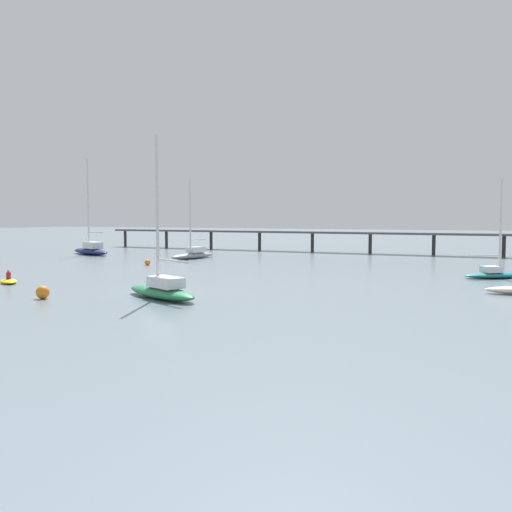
% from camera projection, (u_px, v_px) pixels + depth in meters
% --- Properties ---
extents(ground_plane, '(400.00, 400.00, 0.00)m').
position_uv_depth(ground_plane, '(161.00, 292.00, 39.94)').
color(ground_plane, slate).
extents(pier, '(83.22, 4.76, 7.06)m').
position_uv_depth(pier, '(432.00, 229.00, 77.65)').
color(pier, '#4C4C51').
rests_on(pier, ground_plane).
extents(sailboat_teal, '(6.04, 5.08, 8.71)m').
position_uv_depth(sailboat_teal, '(495.00, 272.00, 48.74)').
color(sailboat_teal, '#1E727A').
rests_on(sailboat_teal, ground_plane).
extents(sailboat_gray, '(3.18, 8.07, 10.04)m').
position_uv_depth(sailboat_gray, '(193.00, 253.00, 71.39)').
color(sailboat_gray, gray).
rests_on(sailboat_gray, ground_plane).
extents(sailboat_green, '(7.52, 4.88, 10.75)m').
position_uv_depth(sailboat_green, '(162.00, 288.00, 36.58)').
color(sailboat_green, '#287F4C').
rests_on(sailboat_green, ground_plane).
extents(sailboat_navy, '(9.72, 6.19, 13.75)m').
position_uv_depth(sailboat_navy, '(91.00, 249.00, 79.06)').
color(sailboat_navy, navy).
rests_on(sailboat_navy, ground_plane).
extents(dinghy_yellow, '(2.97, 2.65, 1.14)m').
position_uv_depth(dinghy_yellow, '(9.00, 281.00, 44.93)').
color(dinghy_yellow, yellow).
rests_on(dinghy_yellow, ground_plane).
extents(mooring_buoy_near, '(0.63, 0.63, 0.63)m').
position_uv_depth(mooring_buoy_near, '(147.00, 262.00, 61.75)').
color(mooring_buoy_near, orange).
rests_on(mooring_buoy_near, ground_plane).
extents(mooring_buoy_mid, '(0.88, 0.88, 0.88)m').
position_uv_depth(mooring_buoy_mid, '(43.00, 292.00, 36.43)').
color(mooring_buoy_mid, orange).
rests_on(mooring_buoy_mid, ground_plane).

